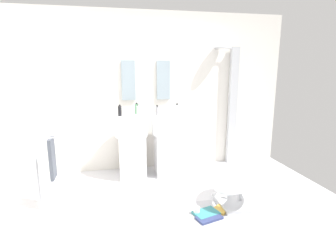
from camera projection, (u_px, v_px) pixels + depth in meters
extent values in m
cube|color=silver|center=(165.00, 215.00, 3.25)|extent=(4.80, 3.60, 0.04)
cube|color=silver|center=(146.00, 92.00, 4.55)|extent=(4.80, 0.10, 2.60)
cube|color=white|center=(132.00, 156.00, 4.28)|extent=(0.40, 0.40, 0.67)
cylinder|color=white|center=(131.00, 126.00, 4.18)|extent=(0.50, 0.50, 0.32)
cylinder|color=#B7BABF|center=(130.00, 111.00, 4.26)|extent=(0.02, 0.02, 0.10)
cube|color=white|center=(168.00, 154.00, 4.40)|extent=(0.40, 0.40, 0.67)
cylinder|color=white|center=(168.00, 124.00, 4.29)|extent=(0.50, 0.50, 0.32)
cylinder|color=#B7BABF|center=(166.00, 110.00, 4.38)|extent=(0.02, 0.02, 0.10)
cube|color=#8C9EA8|center=(128.00, 80.00, 4.38)|extent=(0.22, 0.03, 0.63)
cube|color=#8C9EA8|center=(163.00, 80.00, 4.49)|extent=(0.22, 0.03, 0.63)
cube|color=#B7BABF|center=(232.00, 107.00, 4.80)|extent=(0.14, 0.08, 2.05)
cylinder|color=#B7BABF|center=(228.00, 48.00, 4.53)|extent=(0.30, 0.02, 0.02)
cylinder|color=#B7BABF|center=(220.00, 48.00, 4.47)|extent=(0.24, 0.24, 0.02)
cube|color=#B7BABF|center=(240.00, 202.00, 3.46)|extent=(0.56, 0.50, 0.06)
cylinder|color=#B7BABF|center=(240.00, 190.00, 3.42)|extent=(0.05, 0.05, 0.34)
torus|color=white|center=(241.00, 175.00, 3.38)|extent=(1.04, 1.03, 0.49)
cylinder|color=#B7BABF|center=(37.00, 174.00, 3.23)|extent=(0.03, 0.03, 0.95)
cylinder|color=#B7BABF|center=(50.00, 138.00, 3.17)|extent=(0.36, 0.02, 0.02)
cube|color=#4C515B|center=(52.00, 159.00, 3.23)|extent=(0.04, 0.22, 0.50)
cube|color=#B2B2B7|center=(207.00, 216.00, 3.18)|extent=(1.10, 0.71, 0.01)
cube|color=gold|center=(223.00, 208.00, 3.33)|extent=(0.33, 0.30, 0.03)
cube|color=navy|center=(209.00, 218.00, 3.11)|extent=(0.33, 0.24, 0.03)
cube|color=teal|center=(206.00, 213.00, 3.21)|extent=(0.34, 0.28, 0.03)
cylinder|color=white|center=(197.00, 211.00, 3.21)|extent=(0.08, 0.08, 0.09)
cylinder|color=white|center=(138.00, 110.00, 4.26)|extent=(0.05, 0.05, 0.14)
cylinder|color=black|center=(138.00, 105.00, 4.24)|extent=(0.03, 0.03, 0.02)
cylinder|color=#99999E|center=(157.00, 111.00, 4.17)|extent=(0.06, 0.06, 0.14)
cylinder|color=black|center=(157.00, 106.00, 4.15)|extent=(0.03, 0.03, 0.02)
cylinder|color=black|center=(120.00, 111.00, 4.11)|extent=(0.05, 0.05, 0.15)
cylinder|color=black|center=(120.00, 105.00, 4.09)|extent=(0.03, 0.03, 0.02)
cylinder|color=silver|center=(177.00, 110.00, 4.21)|extent=(0.05, 0.05, 0.16)
cylinder|color=black|center=(177.00, 104.00, 4.19)|extent=(0.03, 0.03, 0.02)
cylinder|color=#59996B|center=(137.00, 109.00, 4.27)|extent=(0.06, 0.06, 0.16)
cylinder|color=black|center=(137.00, 103.00, 4.25)|extent=(0.03, 0.03, 0.02)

